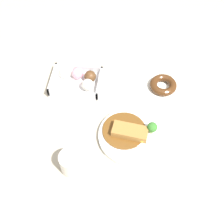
# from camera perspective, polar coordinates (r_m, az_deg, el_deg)

# --- Properties ---
(ground_plane) EXTENTS (1.60, 1.60, 0.00)m
(ground_plane) POSITION_cam_1_polar(r_m,az_deg,el_deg) (1.16, -2.27, -0.11)
(ground_plane) COLOR #B2A893
(curry_plate) EXTENTS (0.24, 0.24, 0.07)m
(curry_plate) POSITION_cam_1_polar(r_m,az_deg,el_deg) (1.09, 3.66, -4.13)
(curry_plate) COLOR white
(curry_plate) RESTS_ON ground_plane
(donut_box) EXTENTS (0.19, 0.15, 0.06)m
(donut_box) POSITION_cam_1_polar(r_m,az_deg,el_deg) (1.24, -6.21, 5.74)
(donut_box) COLOR white
(donut_box) RESTS_ON ground_plane
(chocolate_ring_donut) EXTENTS (0.15, 0.15, 0.03)m
(chocolate_ring_donut) POSITION_cam_1_polar(r_m,az_deg,el_deg) (1.24, 9.28, 4.82)
(chocolate_ring_donut) COLOR white
(chocolate_ring_donut) RESTS_ON ground_plane
(coffee_mug) EXTENTS (0.07, 0.07, 0.08)m
(coffee_mug) POSITION_cam_1_polar(r_m,az_deg,el_deg) (1.02, -7.39, -9.10)
(coffee_mug) COLOR silver
(coffee_mug) RESTS_ON ground_plane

